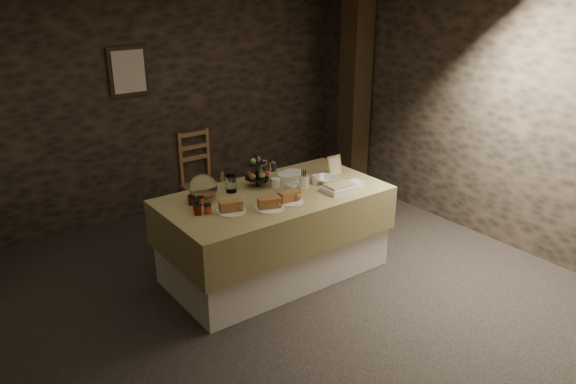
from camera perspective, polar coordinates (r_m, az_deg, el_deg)
ground_plane at (r=5.26m, az=-2.35°, el=-10.65°), size 5.50×5.00×0.01m
room_shell at (r=4.62m, az=-2.65°, el=5.96°), size 5.52×5.02×2.60m
buffet_table at (r=5.44m, az=-1.36°, el=-3.66°), size 2.13×1.13×0.84m
chair at (r=7.19m, az=-9.01°, el=1.92°), size 0.45×0.43×0.73m
timber_column at (r=7.48m, az=6.80°, el=9.85°), size 0.30×0.30×2.60m
framed_picture at (r=6.67m, az=-15.92°, el=11.71°), size 0.45×0.04×0.55m
plate_stack_a at (r=5.53m, az=-0.12°, el=1.37°), size 0.19×0.19×0.10m
plate_stack_b at (r=5.64m, az=0.51°, el=1.69°), size 0.20×0.20×0.08m
cutlery_holder at (r=5.41m, az=1.60°, el=1.01°), size 0.10×0.10×0.12m
cup_a at (r=5.30m, az=0.23°, el=0.40°), size 0.15×0.15×0.09m
cup_b at (r=5.27m, az=0.38°, el=0.31°), size 0.13×0.13×0.09m
mug_c at (r=5.42m, az=-1.27°, el=0.91°), size 0.09×0.09×0.09m
mug_d at (r=5.53m, az=2.89°, el=1.29°), size 0.08×0.08×0.09m
bowl at (r=5.58m, az=3.74°, el=1.27°), size 0.26×0.26×0.06m
cake_dome at (r=5.16m, az=-8.61°, el=0.24°), size 0.26×0.26×0.26m
fruit_stand at (r=5.43m, az=-3.12°, el=1.87°), size 0.23×0.23×0.33m
bread_platter_left at (r=4.90m, az=-5.81°, el=-1.63°), size 0.26×0.26×0.11m
bread_platter_center at (r=4.94m, az=-1.91°, el=-1.31°), size 0.26×0.26×0.11m
bread_platter_right at (r=5.08m, az=0.13°, el=-0.61°), size 0.26×0.26×0.11m
jam_jars at (r=4.99m, az=-9.05°, el=-1.36°), size 0.18×0.32×0.07m
tart_dish at (r=5.37m, az=5.20°, el=0.46°), size 0.30×0.22×0.07m
square_dish at (r=5.51m, az=6.78°, el=0.85°), size 0.14×0.14×0.04m
menu_frame at (r=5.78m, az=4.76°, el=2.64°), size 0.17×0.07×0.22m
storage_jar_a at (r=5.33m, az=-5.81°, el=0.81°), size 0.10×0.10×0.16m
storage_jar_b at (r=5.41m, az=-5.94°, el=1.02°), size 0.09×0.09×0.14m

